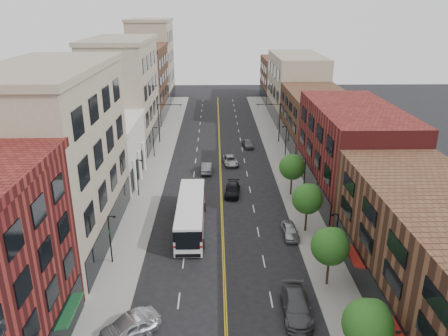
{
  "coord_description": "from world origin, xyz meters",
  "views": [
    {
      "loc": [
        -0.74,
        -29.3,
        23.97
      ],
      "look_at": [
        0.31,
        21.25,
        5.0
      ],
      "focal_mm": 35.0,
      "sensor_mm": 36.0,
      "label": 1
    }
  ],
  "objects": [
    {
      "name": "car_lane_behind",
      "position": [
        -2.1,
        32.82,
        0.73
      ],
      "size": [
        1.57,
        4.44,
        1.46
      ],
      "primitive_type": "imported",
      "rotation": [
        0.0,
        0.0,
        3.14
      ],
      "color": "#4C4C51",
      "rests_on": "ground"
    },
    {
      "name": "car_parked_mid",
      "position": [
        5.8,
        0.06,
        0.81
      ],
      "size": [
        2.48,
        5.67,
        1.62
      ],
      "primitive_type": "imported",
      "rotation": [
        0.0,
        0.0,
        -0.04
      ],
      "color": "#434347",
      "rests_on": "ground"
    },
    {
      "name": "car_lane_c",
      "position": [
        5.03,
        45.09,
        0.69
      ],
      "size": [
        2.12,
        4.2,
        1.37
      ],
      "primitive_type": "imported",
      "rotation": [
        0.0,
        0.0,
        0.13
      ],
      "color": "#55555B",
      "rests_on": "ground"
    },
    {
      "name": "bldg_l_tanoffice",
      "position": [
        -17.0,
        13.0,
        9.0
      ],
      "size": [
        10.0,
        22.0,
        18.0
      ],
      "primitive_type": "cube",
      "color": "gray",
      "rests_on": "ground"
    },
    {
      "name": "city_bus",
      "position": [
        -3.59,
        15.01,
        1.98
      ],
      "size": [
        3.26,
        13.27,
        3.41
      ],
      "rotation": [
        0.0,
        0.0,
        0.01
      ],
      "color": "white",
      "rests_on": "ground"
    },
    {
      "name": "car_parked_far",
      "position": [
        7.4,
        12.93,
        0.69
      ],
      "size": [
        1.7,
        4.06,
        1.37
      ],
      "primitive_type": "imported",
      "rotation": [
        0.0,
        0.0,
        0.02
      ],
      "color": "#9EA0A5",
      "rests_on": "ground"
    },
    {
      "name": "bldg_r_near",
      "position": [
        17.0,
        0.0,
        5.0
      ],
      "size": [
        10.0,
        26.0,
        10.0
      ],
      "primitive_type": "cube",
      "color": "brown",
      "rests_on": "ground"
    },
    {
      "name": "car_angle_a",
      "position": [
        -7.34,
        -2.31,
        0.73
      ],
      "size": [
        4.53,
        3.77,
        1.46
      ],
      "primitive_type": "imported",
      "rotation": [
        0.0,
        0.0,
        -1.0
      ],
      "color": "#A9ACB1",
      "rests_on": "ground"
    },
    {
      "name": "lamp_l_3",
      "position": [
        -10.95,
        40.0,
        2.97
      ],
      "size": [
        0.81,
        0.55,
        5.05
      ],
      "color": "black",
      "rests_on": "sidewalk_left"
    },
    {
      "name": "car_lane_b",
      "position": [
        1.62,
        36.24,
        0.66
      ],
      "size": [
        2.8,
        5.0,
        1.32
      ],
      "primitive_type": "imported",
      "rotation": [
        0.0,
        0.0,
        0.13
      ],
      "color": "#95969C",
      "rests_on": "ground"
    },
    {
      "name": "tree_r_1",
      "position": [
        9.39,
        4.07,
        4.13
      ],
      "size": [
        3.4,
        3.4,
        5.59
      ],
      "color": "black",
      "rests_on": "sidewalk_right"
    },
    {
      "name": "sidewalk_left",
      "position": [
        -10.0,
        35.0,
        0.07
      ],
      "size": [
        4.0,
        110.0,
        0.15
      ],
      "primitive_type": "cube",
      "color": "gray",
      "rests_on": "ground"
    },
    {
      "name": "bldg_r_mid",
      "position": [
        17.0,
        24.0,
        6.0
      ],
      "size": [
        10.0,
        22.0,
        12.0
      ],
      "primitive_type": "cube",
      "color": "#5A1817",
      "rests_on": "ground"
    },
    {
      "name": "signal_mast_left",
      "position": [
        -10.27,
        48.0,
        4.65
      ],
      "size": [
        4.49,
        0.18,
        7.2
      ],
      "color": "black",
      "rests_on": "sidewalk_left"
    },
    {
      "name": "bldg_l_far_b",
      "position": [
        -17.0,
        68.0,
        7.5
      ],
      "size": [
        10.0,
        20.0,
        15.0
      ],
      "primitive_type": "cube",
      "color": "brown",
      "rests_on": "ground"
    },
    {
      "name": "car_angle_b",
      "position": [
        -7.4,
        -1.93,
        0.76
      ],
      "size": [
        4.63,
        4.06,
        1.52
      ],
      "primitive_type": "imported",
      "rotation": [
        0.0,
        0.0,
        -0.92
      ],
      "color": "#B1B4B9",
      "rests_on": "ground"
    },
    {
      "name": "car_lane_a",
      "position": [
        1.5,
        24.34,
        0.69
      ],
      "size": [
        2.4,
        4.9,
        1.37
      ],
      "primitive_type": "imported",
      "rotation": [
        0.0,
        0.0,
        -0.1
      ],
      "color": "black",
      "rests_on": "ground"
    },
    {
      "name": "lamp_l_2",
      "position": [
        -10.95,
        24.0,
        2.97
      ],
      "size": [
        0.81,
        0.55,
        5.05
      ],
      "color": "black",
      "rests_on": "sidewalk_left"
    },
    {
      "name": "lamp_r_1",
      "position": [
        10.95,
        8.0,
        2.97
      ],
      "size": [
        0.81,
        0.55,
        5.05
      ],
      "color": "black",
      "rests_on": "sidewalk_right"
    },
    {
      "name": "tree_r_3",
      "position": [
        9.39,
        24.07,
        4.13
      ],
      "size": [
        3.4,
        3.4,
        5.59
      ],
      "color": "black",
      "rests_on": "sidewalk_right"
    },
    {
      "name": "signal_mast_right",
      "position": [
        10.27,
        48.0,
        4.65
      ],
      "size": [
        4.49,
        0.18,
        7.2
      ],
      "color": "black",
      "rests_on": "sidewalk_right"
    },
    {
      "name": "bldg_l_far_a",
      "position": [
        -17.0,
        48.0,
        9.0
      ],
      "size": [
        10.0,
        20.0,
        18.0
      ],
      "primitive_type": "cube",
      "color": "gray",
      "rests_on": "ground"
    },
    {
      "name": "lamp_r_2",
      "position": [
        10.95,
        24.0,
        2.97
      ],
      "size": [
        0.81,
        0.55,
        5.05
      ],
      "color": "black",
      "rests_on": "sidewalk_right"
    },
    {
      "name": "bldg_l_far_c",
      "position": [
        -17.0,
        86.0,
        10.0
      ],
      "size": [
        10.0,
        16.0,
        20.0
      ],
      "primitive_type": "cube",
      "color": "gray",
      "rests_on": "ground"
    },
    {
      "name": "sidewalk_right",
      "position": [
        10.0,
        35.0,
        0.07
      ],
      "size": [
        4.0,
        110.0,
        0.15
      ],
      "primitive_type": "cube",
      "color": "gray",
      "rests_on": "ground"
    },
    {
      "name": "lamp_r_3",
      "position": [
        10.95,
        40.0,
        2.97
      ],
      "size": [
        0.81,
        0.55,
        5.05
      ],
      "color": "black",
      "rests_on": "sidewalk_right"
    },
    {
      "name": "bldg_r_far_c",
      "position": [
        17.0,
        86.0,
        5.5
      ],
      "size": [
        10.0,
        18.0,
        11.0
      ],
      "primitive_type": "cube",
      "color": "brown",
      "rests_on": "ground"
    },
    {
      "name": "ground",
      "position": [
        0.0,
        0.0,
        0.0
      ],
      "size": [
        220.0,
        220.0,
        0.0
      ],
      "primitive_type": "plane",
      "color": "black",
      "rests_on": "ground"
    },
    {
      "name": "tree_r_0",
      "position": [
        9.39,
        -5.93,
        4.13
      ],
      "size": [
        3.4,
        3.4,
        5.59
      ],
      "color": "black",
      "rests_on": "sidewalk_right"
    },
    {
      "name": "bldg_l_white",
      "position": [
        -17.0,
        31.0,
        4.0
      ],
      "size": [
        10.0,
        14.0,
        8.0
      ],
      "primitive_type": "cube",
      "color": "silver",
      "rests_on": "ground"
    },
    {
      "name": "bldg_r_far_a",
      "position": [
        17.0,
        45.0,
        5.0
      ],
      "size": [
        10.0,
        20.0,
        10.0
      ],
      "primitive_type": "cube",
      "color": "brown",
      "rests_on": "ground"
    },
    {
      "name": "tree_r_2",
      "position": [
        9.39,
        14.07,
        4.13
      ],
      "size": [
        3.4,
        3.4,
        5.59
      ],
      "color": "black",
      "rests_on": "sidewalk_right"
    },
    {
      "name": "bldg_r_far_b",
      "position": [
        17.0,
        66.0,
        7.0
      ],
      "size": [
        10.0,
        22.0,
        14.0
      ],
      "primitive_type": "cube",
      "color": "gray",
      "rests_on": "ground"
    },
    {
      "name": "lamp_l_1",
      "position": [
        -10.95,
        8.0,
        2.97
      ],
      "size": [
        0.81,
        0.55,
        5.05
      ],
      "color": "black",
      "rests_on": "sidewalk_left"
    }
  ]
}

